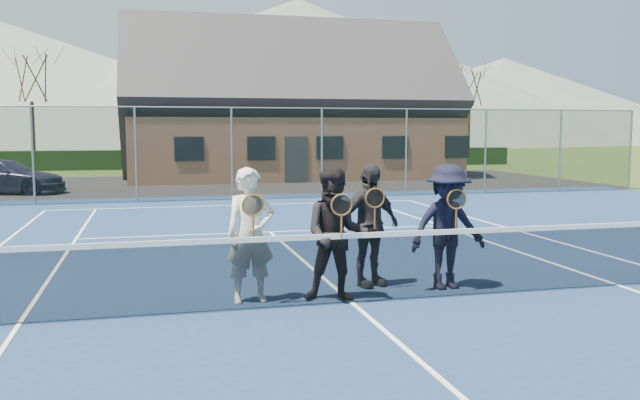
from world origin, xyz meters
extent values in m
plane|color=#2A4117|center=(0.00, 20.00, 0.00)|extent=(220.00, 220.00, 0.00)
cube|color=navy|center=(0.00, 0.00, 0.01)|extent=(30.00, 30.00, 0.02)
cube|color=black|center=(-4.00, 20.00, 0.01)|extent=(40.00, 12.00, 0.01)
cube|color=black|center=(0.00, 32.00, 0.55)|extent=(40.00, 1.20, 1.10)
cone|color=#56685D|center=(20.00, 95.00, 11.00)|extent=(120.00, 120.00, 22.00)
cone|color=#53645B|center=(55.00, 95.00, 7.00)|extent=(90.00, 90.00, 14.00)
imported|color=#1B1A34|center=(-7.66, 17.77, 0.62)|extent=(4.56, 2.83, 1.23)
cube|color=white|center=(0.00, 11.88, 0.03)|extent=(10.97, 0.06, 0.01)
cube|color=white|center=(-4.12, 0.00, 0.03)|extent=(0.06, 23.77, 0.01)
cube|color=white|center=(4.12, 0.00, 0.03)|extent=(0.06, 23.77, 0.01)
cube|color=white|center=(0.00, 6.40, 0.03)|extent=(8.23, 0.06, 0.01)
cube|color=white|center=(0.00, 0.00, 0.03)|extent=(0.06, 12.80, 0.01)
cube|color=black|center=(0.00, 0.00, 0.48)|extent=(11.60, 0.02, 0.88)
cube|color=white|center=(0.00, 0.00, 0.93)|extent=(11.60, 0.03, 0.07)
cylinder|color=slate|center=(-6.00, 13.50, 1.50)|extent=(0.07, 0.07, 3.00)
cylinder|color=slate|center=(-3.00, 13.50, 1.50)|extent=(0.07, 0.07, 3.00)
cylinder|color=slate|center=(0.00, 13.50, 1.50)|extent=(0.07, 0.07, 3.00)
cylinder|color=slate|center=(3.00, 13.50, 1.50)|extent=(0.07, 0.07, 3.00)
cylinder|color=slate|center=(6.00, 13.50, 1.50)|extent=(0.07, 0.07, 3.00)
cylinder|color=slate|center=(9.00, 13.50, 1.50)|extent=(0.07, 0.07, 3.00)
cylinder|color=slate|center=(12.00, 13.50, 1.50)|extent=(0.07, 0.07, 3.00)
cylinder|color=slate|center=(15.00, 13.50, 1.50)|extent=(0.07, 0.07, 3.00)
cube|color=black|center=(0.00, 13.50, 1.50)|extent=(30.00, 0.03, 3.00)
cylinder|color=slate|center=(0.00, 13.50, 3.00)|extent=(30.00, 0.04, 0.04)
cube|color=#9E6B4C|center=(4.00, 24.00, 1.40)|extent=(15.00, 8.00, 2.80)
pyramid|color=#2D2D33|center=(4.00, 24.00, 5.65)|extent=(15.60, 8.20, 4.10)
cube|color=#2D2D33|center=(3.50, 19.98, 1.00)|extent=(1.00, 0.06, 2.00)
cube|color=black|center=(-1.00, 19.98, 1.50)|extent=(1.20, 0.06, 1.00)
cube|color=black|center=(2.00, 19.98, 1.50)|extent=(1.20, 0.06, 1.00)
cube|color=black|center=(5.00, 19.98, 1.50)|extent=(1.20, 0.06, 1.00)
cube|color=black|center=(8.00, 19.98, 1.50)|extent=(1.20, 0.06, 1.00)
cube|color=black|center=(11.00, 19.98, 1.50)|extent=(1.20, 0.06, 1.00)
cylinder|color=#3D2716|center=(-9.00, 33.00, 1.93)|extent=(0.22, 0.22, 3.85)
cylinder|color=#392214|center=(2.00, 33.00, 1.93)|extent=(0.22, 0.22, 3.85)
cylinder|color=#3C2516|center=(12.00, 33.00, 1.93)|extent=(0.22, 0.22, 3.85)
cylinder|color=#3C2915|center=(18.00, 33.00, 1.93)|extent=(0.22, 0.22, 3.85)
imported|color=silver|center=(-1.29, 0.43, 0.92)|extent=(0.69, 0.49, 1.80)
torus|color=brown|center=(-1.29, 0.16, 1.35)|extent=(0.29, 0.02, 0.29)
cylinder|color=black|center=(-1.29, 0.16, 1.35)|extent=(0.25, 0.00, 0.25)
cylinder|color=brown|center=(-1.29, 0.16, 1.07)|extent=(0.03, 0.03, 0.32)
imported|color=black|center=(-0.17, 0.20, 0.92)|extent=(1.04, 0.91, 1.80)
torus|color=brown|center=(-0.17, -0.07, 1.35)|extent=(0.29, 0.02, 0.29)
cylinder|color=black|center=(-0.17, -0.07, 1.35)|extent=(0.25, 0.00, 0.25)
cylinder|color=brown|center=(-0.17, -0.07, 1.07)|extent=(0.03, 0.03, 0.32)
imported|color=#232328|center=(0.52, 0.92, 0.92)|extent=(1.14, 0.76, 1.80)
torus|color=brown|center=(0.52, 0.65, 1.35)|extent=(0.29, 0.02, 0.29)
cylinder|color=black|center=(0.52, 0.65, 1.35)|extent=(0.25, 0.00, 0.25)
cylinder|color=brown|center=(0.52, 0.65, 1.07)|extent=(0.03, 0.03, 0.32)
imported|color=black|center=(1.58, 0.49, 0.92)|extent=(1.21, 0.76, 1.80)
torus|color=brown|center=(1.58, 0.22, 1.35)|extent=(0.29, 0.02, 0.29)
cylinder|color=black|center=(1.58, 0.22, 1.35)|extent=(0.25, 0.00, 0.25)
cylinder|color=brown|center=(1.58, 0.22, 1.07)|extent=(0.03, 0.03, 0.32)
camera|label=1|loc=(-2.55, -8.42, 2.33)|focal=38.00mm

